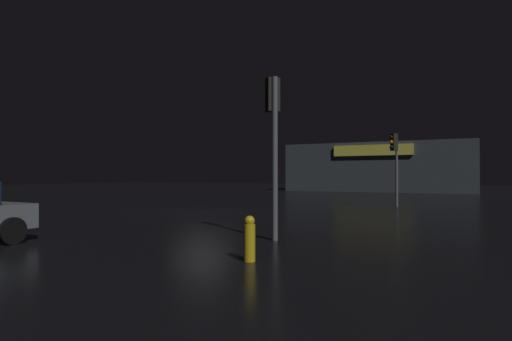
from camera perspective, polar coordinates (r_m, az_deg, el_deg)
ground_plane at (r=19.19m, az=-7.25°, el=-5.58°), size 120.00×120.00×0.00m
store_building at (r=46.14m, az=16.67°, el=0.37°), size 18.22×9.03×4.88m
traffic_signal_main at (r=23.17m, az=18.35°, el=2.22°), size 0.42×0.42×3.83m
traffic_signal_opposite at (r=10.77m, az=2.37°, el=6.23°), size 0.42×0.42×4.15m
fire_hydrant at (r=8.13m, az=-0.88°, el=-9.27°), size 0.22×0.22×0.88m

